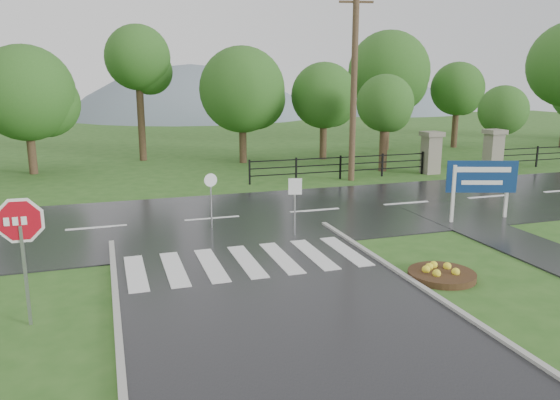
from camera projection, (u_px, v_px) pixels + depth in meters
name	position (u px, v px, depth m)	size (l,w,h in m)	color
ground	(312.00, 345.00, 10.54)	(120.00, 120.00, 0.00)	#2D591D
main_road	(212.00, 220.00, 19.82)	(90.00, 8.00, 0.04)	black
walkway	(522.00, 245.00, 16.81)	(2.20, 11.00, 0.04)	#28282B
crosswalk	(247.00, 261.00, 15.17)	(6.50, 2.80, 0.02)	silver
pillar_west	(431.00, 152.00, 29.04)	(1.00, 1.00, 2.24)	gray
pillar_east	(493.00, 149.00, 30.24)	(1.00, 1.00, 2.24)	gray
fence_west	(340.00, 165.00, 27.56)	(9.58, 0.08, 1.20)	black
hills	(164.00, 230.00, 75.33)	(102.00, 48.00, 48.00)	slate
treeline	(184.00, 162.00, 33.11)	(83.20, 5.20, 10.00)	#23541A
stop_sign	(21.00, 233.00, 10.98)	(1.29, 0.08, 2.89)	#939399
estate_billboard	(482.00, 180.00, 19.35)	(2.42, 0.86, 2.18)	silver
flower_bed	(442.00, 273.00, 14.02)	(1.72, 1.72, 0.34)	#332111
reg_sign_small	(295.00, 195.00, 17.38)	(0.42, 0.14, 1.93)	#939399
reg_sign_round	(211.00, 193.00, 18.30)	(0.45, 0.09, 1.93)	#939399
utility_pole_east	(354.00, 85.00, 26.33)	(1.62, 0.47, 9.21)	#473523
entrance_tree_left	(385.00, 104.00, 29.27)	(3.07, 3.07, 5.23)	#3D2B1C
entrance_tree_right	(503.00, 111.00, 31.70)	(2.87, 2.87, 4.61)	#3D2B1C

